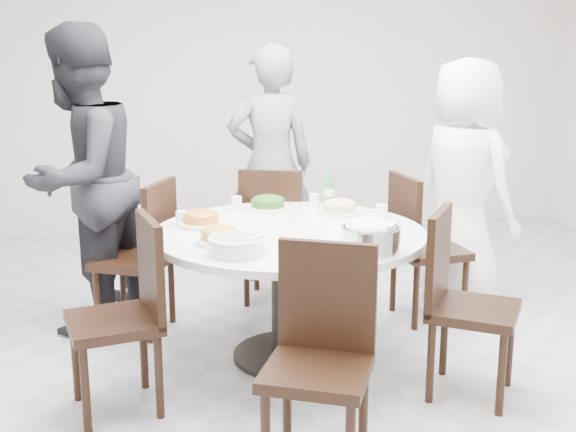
{
  "coord_description": "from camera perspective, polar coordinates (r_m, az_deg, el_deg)",
  "views": [
    {
      "loc": [
        -0.75,
        -3.84,
        1.75
      ],
      "look_at": [
        -0.18,
        0.01,
        0.82
      ],
      "focal_mm": 45.0,
      "sensor_mm": 36.0,
      "label": 1
    }
  ],
  "objects": [
    {
      "name": "floor",
      "position": [
        4.28,
        2.41,
        -10.67
      ],
      "size": [
        6.0,
        6.0,
        0.01
      ],
      "primitive_type": "cube",
      "color": "#AFAFB4",
      "rests_on": "ground"
    },
    {
      "name": "wall_back",
      "position": [
        6.89,
        -2.26,
        10.54
      ],
      "size": [
        6.0,
        0.01,
        2.8
      ],
      "primitive_type": "cube",
      "color": "silver",
      "rests_on": "ground"
    },
    {
      "name": "dining_table",
      "position": [
        4.07,
        0.1,
        -6.26
      ],
      "size": [
        1.5,
        1.5,
        0.75
      ],
      "primitive_type": "cylinder",
      "color": "white",
      "rests_on": "floor"
    },
    {
      "name": "chair_ne",
      "position": [
        4.72,
        11.15,
        -2.45
      ],
      "size": [
        0.47,
        0.47,
        0.95
      ],
      "primitive_type": "cube",
      "rotation": [
        0.0,
        0.0,
        1.7
      ],
      "color": "black",
      "rests_on": "floor"
    },
    {
      "name": "chair_n",
      "position": [
        4.97,
        -1.0,
        -1.41
      ],
      "size": [
        0.53,
        0.53,
        0.95
      ],
      "primitive_type": "cube",
      "rotation": [
        0.0,
        0.0,
        2.84
      ],
      "color": "black",
      "rests_on": "floor"
    },
    {
      "name": "chair_nw",
      "position": [
        4.53,
        -12.12,
        -3.17
      ],
      "size": [
        0.55,
        0.55,
        0.95
      ],
      "primitive_type": "cube",
      "rotation": [
        0.0,
        0.0,
        4.32
      ],
      "color": "black",
      "rests_on": "floor"
    },
    {
      "name": "chair_sw",
      "position": [
        3.58,
        -13.64,
        -7.82
      ],
      "size": [
        0.51,
        0.51,
        0.95
      ],
      "primitive_type": "cube",
      "rotation": [
        0.0,
        0.0,
        4.97
      ],
      "color": "black",
      "rests_on": "floor"
    },
    {
      "name": "chair_s",
      "position": [
        2.99,
        2.31,
        -11.78
      ],
      "size": [
        0.55,
        0.55,
        0.95
      ],
      "primitive_type": "cube",
      "rotation": [
        0.0,
        0.0,
        5.88
      ],
      "color": "black",
      "rests_on": "floor"
    },
    {
      "name": "chair_se",
      "position": [
        3.74,
        14.5,
        -6.9
      ],
      "size": [
        0.58,
        0.58,
        0.95
      ],
      "primitive_type": "cube",
      "rotation": [
        0.0,
        0.0,
        7.3
      ],
      "color": "black",
      "rests_on": "floor"
    },
    {
      "name": "diner_right",
      "position": [
        4.99,
        13.7,
        2.5
      ],
      "size": [
        0.83,
        0.96,
        1.67
      ],
      "primitive_type": "imported",
      "rotation": [
        0.0,
        0.0,
        2.01
      ],
      "color": "white",
      "rests_on": "floor"
    },
    {
      "name": "diner_middle",
      "position": [
        5.35,
        -1.39,
        4.07
      ],
      "size": [
        0.64,
        0.42,
        1.75
      ],
      "primitive_type": "imported",
      "rotation": [
        0.0,
        0.0,
        3.15
      ],
      "color": "black",
      "rests_on": "floor"
    },
    {
      "name": "diner_left",
      "position": [
        4.6,
        -16.09,
        2.76
      ],
      "size": [
        1.04,
        1.13,
        1.88
      ],
      "primitive_type": "imported",
      "rotation": [
        0.0,
        0.0,
        4.25
      ],
      "color": "black",
      "rests_on": "floor"
    },
    {
      "name": "dish_greens",
      "position": [
        4.44,
        -1.6,
        0.89
      ],
      "size": [
        0.27,
        0.27,
        0.07
      ],
      "primitive_type": "cylinder",
      "color": "white",
      "rests_on": "dining_table"
    },
    {
      "name": "dish_pale",
      "position": [
        4.34,
        4.08,
        0.58
      ],
      "size": [
        0.25,
        0.25,
        0.07
      ],
      "primitive_type": "cylinder",
      "color": "white",
      "rests_on": "dining_table"
    },
    {
      "name": "dish_orange",
      "position": [
        4.08,
        -6.88,
        -0.34
      ],
      "size": [
        0.25,
        0.25,
        0.07
      ],
      "primitive_type": "cylinder",
      "color": "white",
      "rests_on": "dining_table"
    },
    {
      "name": "dish_redbrown",
      "position": [
        3.86,
        6.65,
        -1.1
      ],
      "size": [
        0.27,
        0.27,
        0.07
      ],
      "primitive_type": "cylinder",
      "color": "white",
      "rests_on": "dining_table"
    },
    {
      "name": "dish_tofu",
      "position": [
        3.72,
        -5.45,
        -1.71
      ],
      "size": [
        0.24,
        0.24,
        0.06
      ],
      "primitive_type": "cylinder",
      "color": "white",
      "rests_on": "dining_table"
    },
    {
      "name": "rice_bowl",
      "position": [
        3.56,
        6.54,
        -1.86
      ],
      "size": [
        0.29,
        0.29,
        0.13
      ],
      "primitive_type": "cylinder",
      "color": "silver",
      "rests_on": "dining_table"
    },
    {
      "name": "soup_bowl",
      "position": [
        3.52,
        -4.08,
        -2.35
      ],
      "size": [
        0.28,
        0.28,
        0.09
      ],
      "primitive_type": "cylinder",
      "color": "white",
      "rests_on": "dining_table"
    },
    {
      "name": "beverage_bottle",
      "position": [
        4.5,
        3.26,
        2.08
      ],
      "size": [
        0.06,
        0.06,
        0.23
      ],
      "primitive_type": "cylinder",
      "color": "#317C46",
      "rests_on": "dining_table"
    },
    {
      "name": "tea_cups",
      "position": [
        4.54,
        -0.78,
        1.27
      ],
      "size": [
        0.07,
        0.07,
        0.08
      ],
      "primitive_type": "cylinder",
      "color": "white",
      "rests_on": "dining_table"
    },
    {
      "name": "chopsticks",
      "position": [
        4.59,
        -1.43,
        0.96
      ],
      "size": [
        0.24,
        0.04,
        0.01
      ],
      "primitive_type": null,
      "color": "tan",
      "rests_on": "dining_table"
    }
  ]
}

